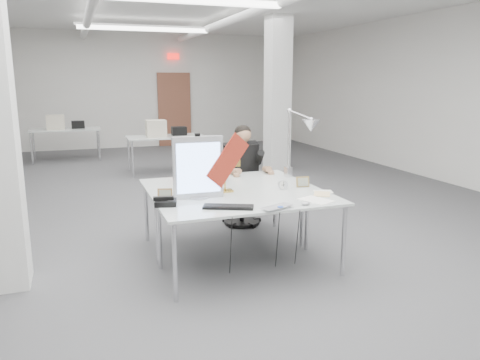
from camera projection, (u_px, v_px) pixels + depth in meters
The scene contains 22 objects.
room_shell at pixel (189, 95), 6.83m from camera, with size 10.04×14.04×3.24m.
desk_main at pixel (250, 201), 4.59m from camera, with size 1.80×0.90×0.03m, color silver.
desk_second at pixel (223, 183), 5.42m from camera, with size 1.80×0.90×0.03m, color silver.
bg_desk_a at pixel (166, 137), 9.73m from camera, with size 1.60×0.80×0.03m, color silver.
bg_desk_b at pixel (65, 130), 11.10m from camera, with size 1.60×0.80×0.03m, color silver.
office_chair at pixel (242, 184), 6.22m from camera, with size 0.54×0.54×1.11m, color black, non-canonical shape.
seated_person at pixel (243, 159), 6.10m from camera, with size 0.49×0.61×0.92m, color black, non-canonical shape.
monitor at pixel (198, 168), 4.61m from camera, with size 0.50×0.05×0.62m, color #B7B6BB.
pennant at pixel (228, 160), 4.66m from camera, with size 0.53×0.01×0.22m, color maroon.
keyboard at pixel (228, 207), 4.31m from camera, with size 0.46×0.15×0.02m, color black.
laptop at pixel (280, 209), 4.25m from camera, with size 0.32×0.20×0.03m, color silver.
mouse at pixel (306, 203), 4.41m from camera, with size 0.09×0.06×0.04m, color #A3A3A7.
bankers_lamp at pixel (225, 177), 4.90m from camera, with size 0.29×0.11×0.33m, color gold, non-canonical shape.
desk_phone at pixel (166, 203), 4.40m from camera, with size 0.20×0.18×0.05m, color black.
picture_frame_left at pixel (165, 194), 4.60m from camera, with size 0.14×0.01×0.11m, color #9D7343.
picture_frame_right at pixel (303, 182), 5.14m from camera, with size 0.15×0.01×0.12m, color olive.
desk_clock at pixel (283, 185), 5.03m from camera, with size 0.11×0.11×0.03m, color silver.
paper_stack_a at pixel (316, 200), 4.58m from camera, with size 0.22×0.31×0.01m, color white.
paper_stack_b at pixel (322, 194), 4.82m from camera, with size 0.16×0.23×0.01m, color #E5C488.
paper_stack_c at pixel (323, 192), 4.93m from camera, with size 0.19×0.13×0.01m, color silver.
beige_monitor at pixel (203, 166), 5.39m from camera, with size 0.39×0.37×0.37m, color #BDB69C.
architect_lamp at pixel (298, 146), 5.38m from camera, with size 0.22×0.64×0.83m, color silver, non-canonical shape.
Camera 1 is at (-1.57, -6.66, 1.92)m, focal length 35.00 mm.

